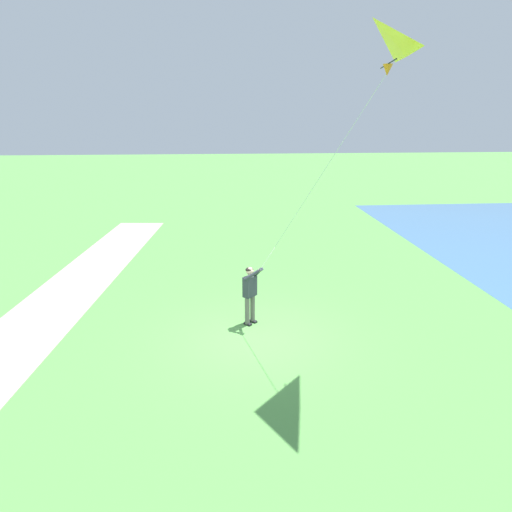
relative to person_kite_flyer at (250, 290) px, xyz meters
The scene contains 3 objects.
ground_plane 1.33m from the person_kite_flyer, 97.33° to the left, with size 120.00×120.00×0.00m, color #569947.
person_kite_flyer is the anchor object (origin of this frame).
flying_kite 6.88m from the person_kite_flyer, 131.88° to the left, with size 2.51×3.22×5.75m.
Camera 1 is at (0.93, 11.09, 5.84)m, focal length 31.50 mm.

